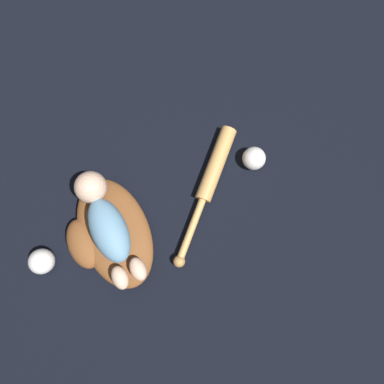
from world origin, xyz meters
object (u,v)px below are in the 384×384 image
object	(u,v)px
baby_figure	(105,221)
baseball	(254,158)
baseball_glove	(109,234)
baseball_bat	(211,178)
baseball_spare	(42,261)

from	to	relation	value
baby_figure	baseball	distance (m)	0.52
baby_figure	baseball	size ratio (longest dim) A/B	4.79
baseball_glove	baby_figure	distance (m)	0.09
baseball_bat	baseball	distance (m)	0.16
baseball	baseball_spare	distance (m)	0.75
baby_figure	baseball_spare	xyz separation A→B (m)	(-0.04, 0.24, -0.08)
baseball	baseball_spare	size ratio (longest dim) A/B	0.96
baseball_bat	baseball	bearing A→B (deg)	-85.59
baby_figure	baseball	world-z (taller)	baby_figure
baseball_bat	baseball_spare	bearing A→B (deg)	96.77
baseball_bat	baseball_spare	world-z (taller)	baseball_spare
baseball_bat	baseball_spare	size ratio (longest dim) A/B	4.87
baby_figure	baseball_spare	distance (m)	0.25
baby_figure	baseball_bat	world-z (taller)	baby_figure
baseball_glove	baseball_bat	size ratio (longest dim) A/B	0.97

